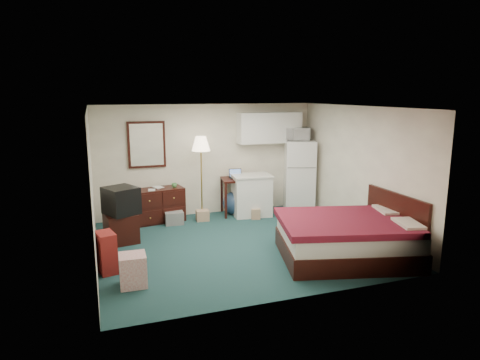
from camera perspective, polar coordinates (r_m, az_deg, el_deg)
name	(u,v)px	position (r m, az deg, el deg)	size (l,w,h in m)	color
floor	(239,244)	(7.98, -0.07, -8.55)	(5.00, 4.50, 0.01)	#193639
ceiling	(239,107)	(7.50, -0.07, 9.69)	(5.00, 4.50, 0.01)	beige
walls	(239,178)	(7.64, -0.07, 0.28)	(5.01, 4.51, 2.50)	beige
mirror	(147,145)	(9.43, -12.34, 4.63)	(0.80, 0.06, 1.00)	white
upper_cabinets	(270,128)	(9.98, 3.96, 6.97)	(1.50, 0.35, 0.70)	white
headboard	(396,221)	(7.95, 20.03, -5.18)	(0.06, 1.56, 1.00)	black
dresser	(158,205)	(9.40, -10.84, -3.31)	(1.08, 0.49, 0.73)	black
floor_lamp	(201,179)	(9.32, -5.16, 0.20)	(0.40, 0.40, 1.83)	gold
desk	(237,196)	(9.77, -0.46, -2.20)	(0.66, 0.66, 0.84)	black
exercise_ball	(234,203)	(9.81, -0.77, -3.09)	(0.53, 0.53, 0.53)	navy
kitchen_counter	(251,196)	(9.70, 1.53, -2.11)	(0.83, 0.63, 0.90)	white
fridge	(299,175)	(10.20, 7.91, 0.62)	(0.68, 0.68, 1.65)	white
bed	(346,239)	(7.46, 13.99, -7.61)	(2.13, 1.66, 0.68)	maroon
tv_stand	(121,228)	(8.34, -15.58, -6.12)	(0.55, 0.60, 0.55)	black
suitcase	(106,252)	(7.02, -17.40, -9.20)	(0.25, 0.40, 0.64)	maroon
retail_box	(133,270)	(6.48, -14.08, -11.58)	(0.38, 0.38, 0.47)	white
file_bin	(174,218)	(9.22, -8.78, -5.02)	(0.38, 0.29, 0.27)	slate
cardboard_box_a	(202,215)	(9.40, -5.03, -4.72)	(0.27, 0.23, 0.23)	#907757
cardboard_box_b	(255,213)	(9.52, 2.07, -4.47)	(0.20, 0.23, 0.23)	#907757
laptop	(236,174)	(9.68, -0.52, 0.81)	(0.29, 0.23, 0.20)	black
crt_tv	(121,200)	(8.18, -15.59, -2.65)	(0.54, 0.58, 0.50)	black
microwave	(297,132)	(10.10, 7.64, 6.31)	(0.54, 0.30, 0.37)	white
book_a	(148,186)	(9.14, -12.17, -0.77)	(0.15, 0.02, 0.20)	#907757
book_b	(154,183)	(9.31, -11.40, -0.38)	(0.18, 0.02, 0.24)	#907757
mug	(174,185)	(9.36, -8.75, -0.62)	(0.12, 0.09, 0.12)	#569C51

